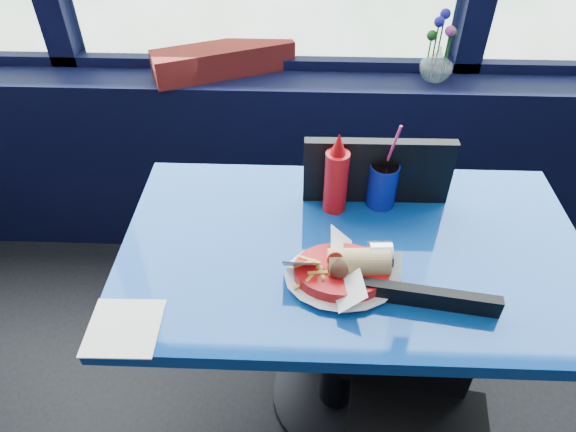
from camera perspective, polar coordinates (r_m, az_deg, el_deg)
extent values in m
cube|color=black|center=(2.24, -2.54, 6.10)|extent=(5.00, 0.26, 0.80)
cube|color=black|center=(2.10, -2.72, 16.56)|extent=(4.80, 0.08, 0.06)
cylinder|color=black|center=(1.92, 5.30, -19.15)|extent=(0.44, 0.44, 0.03)
cylinder|color=black|center=(1.65, 6.00, -13.53)|extent=(0.12, 0.12, 0.68)
cube|color=navy|center=(1.35, 7.14, -3.92)|extent=(1.20, 0.70, 0.04)
cube|color=black|center=(1.36, 13.51, -13.41)|extent=(0.34, 0.08, 0.40)
cylinder|color=black|center=(1.69, 7.41, -21.54)|extent=(0.02, 0.02, 0.37)
cube|color=black|center=(1.84, 8.02, -1.16)|extent=(0.43, 0.43, 0.04)
cube|color=black|center=(1.52, 9.33, 0.78)|extent=(0.41, 0.04, 0.47)
cylinder|color=black|center=(2.16, 11.89, -2.67)|extent=(0.02, 0.02, 0.44)
cylinder|color=black|center=(1.92, 13.32, -10.25)|extent=(0.02, 0.02, 0.44)
cylinder|color=black|center=(2.12, 2.12, -2.54)|extent=(0.02, 0.02, 0.44)
cylinder|color=black|center=(1.87, 2.13, -10.28)|extent=(0.02, 0.02, 0.44)
cube|color=maroon|center=(2.04, -7.15, 16.86)|extent=(0.54, 0.33, 0.11)
imported|color=silver|center=(2.05, 16.20, 15.89)|extent=(0.16, 0.16, 0.12)
cylinder|color=#1E5919|center=(2.03, 15.83, 16.95)|extent=(0.01, 0.01, 0.20)
sphere|color=#241DAA|center=(1.98, 16.47, 19.99)|extent=(0.04, 0.04, 0.04)
cylinder|color=#1E5919|center=(2.03, 16.98, 16.33)|extent=(0.01, 0.01, 0.18)
sphere|color=#EB45AF|center=(1.99, 17.58, 19.00)|extent=(0.04, 0.04, 0.04)
cylinder|color=#1E5919|center=(2.04, 16.36, 17.39)|extent=(0.01, 0.01, 0.22)
sphere|color=#241DAA|center=(2.00, 17.08, 20.67)|extent=(0.04, 0.04, 0.04)
cylinder|color=#1E5919|center=(2.04, 15.24, 16.46)|extent=(0.01, 0.01, 0.15)
sphere|color=#1E5919|center=(2.01, 15.71, 18.75)|extent=(0.04, 0.04, 0.04)
cylinder|color=#1E5919|center=(2.05, 17.22, 16.37)|extent=(0.01, 0.01, 0.16)
sphere|color=#1E5919|center=(2.02, 17.78, 18.82)|extent=(0.04, 0.04, 0.04)
cylinder|color=#B80C0E|center=(1.24, 5.92, -6.42)|extent=(0.29, 0.29, 0.04)
cylinder|color=white|center=(1.25, 5.89, -6.72)|extent=(0.28, 0.28, 0.00)
cylinder|color=silver|center=(1.25, 10.15, -4.46)|extent=(0.06, 0.08, 0.08)
sphere|color=brown|center=(1.20, 5.63, -5.83)|extent=(0.05, 0.05, 0.05)
cylinder|color=red|center=(1.19, 5.26, -4.92)|extent=(0.04, 0.04, 0.01)
cylinder|color=#B80C0E|center=(1.39, 5.34, 3.81)|extent=(0.06, 0.06, 0.18)
cone|color=#B80C0E|center=(1.32, 5.66, 7.98)|extent=(0.04, 0.04, 0.06)
cylinder|color=navy|center=(1.44, 10.44, 3.41)|extent=(0.08, 0.08, 0.13)
cylinder|color=black|center=(1.41, 10.75, 5.40)|extent=(0.07, 0.07, 0.01)
cylinder|color=#FF3581|center=(1.37, 11.46, 7.23)|extent=(0.03, 0.06, 0.18)
cube|color=white|center=(1.21, -17.78, -11.73)|extent=(0.16, 0.16, 0.00)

